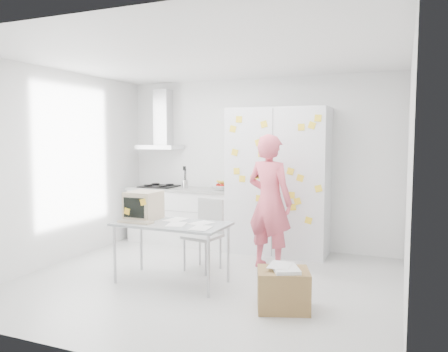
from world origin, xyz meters
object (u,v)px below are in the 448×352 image
at_px(cardboard_box, 283,289).
at_px(desk, 153,213).
at_px(person, 270,202).
at_px(chair, 206,230).

bearing_deg(cardboard_box, desk, 168.95).
bearing_deg(cardboard_box, person, 112.29).
height_order(person, chair, person).
relative_size(person, desk, 1.31).
height_order(desk, cardboard_box, desk).
xyz_separation_m(desk, cardboard_box, (1.74, -0.34, -0.61)).
bearing_deg(chair, cardboard_box, -26.02).
distance_m(person, desk, 1.55).
bearing_deg(person, cardboard_box, 128.22).
height_order(chair, cardboard_box, chair).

